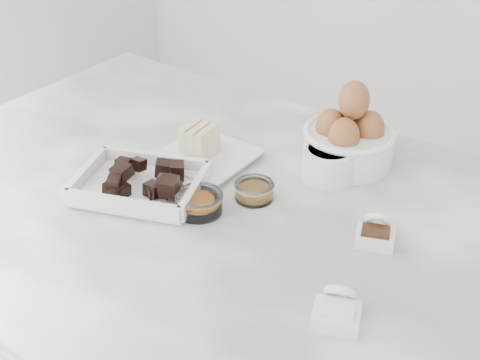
% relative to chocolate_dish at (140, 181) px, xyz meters
% --- Properties ---
extents(marble_slab, '(1.20, 0.80, 0.04)m').
position_rel_chocolate_dish_xyz_m(marble_slab, '(0.13, 0.05, -0.04)').
color(marble_slab, silver).
rests_on(marble_slab, cabinet).
extents(chocolate_dish, '(0.25, 0.22, 0.06)m').
position_rel_chocolate_dish_xyz_m(chocolate_dish, '(0.00, 0.00, 0.00)').
color(chocolate_dish, white).
rests_on(chocolate_dish, marble_slab).
extents(butter_plate, '(0.16, 0.16, 0.06)m').
position_rel_chocolate_dish_xyz_m(butter_plate, '(0.02, 0.15, -0.00)').
color(butter_plate, white).
rests_on(butter_plate, marble_slab).
extents(sugar_ramekin, '(0.09, 0.09, 0.06)m').
position_rel_chocolate_dish_xyz_m(sugar_ramekin, '(0.23, 0.23, 0.01)').
color(sugar_ramekin, white).
rests_on(sugar_ramekin, marble_slab).
extents(egg_bowl, '(0.16, 0.16, 0.16)m').
position_rel_chocolate_dish_xyz_m(egg_bowl, '(0.23, 0.29, 0.03)').
color(egg_bowl, white).
rests_on(egg_bowl, marble_slab).
extents(honey_bowl, '(0.07, 0.07, 0.03)m').
position_rel_chocolate_dish_xyz_m(honey_bowl, '(0.16, 0.10, -0.01)').
color(honey_bowl, white).
rests_on(honey_bowl, marble_slab).
extents(zest_bowl, '(0.08, 0.08, 0.03)m').
position_rel_chocolate_dish_xyz_m(zest_bowl, '(0.12, 0.01, -0.00)').
color(zest_bowl, white).
rests_on(zest_bowl, marble_slab).
extents(vanilla_spoon, '(0.07, 0.08, 0.04)m').
position_rel_chocolate_dish_xyz_m(vanilla_spoon, '(0.38, 0.11, -0.01)').
color(vanilla_spoon, white).
rests_on(vanilla_spoon, marble_slab).
extents(salt_spoon, '(0.08, 0.09, 0.05)m').
position_rel_chocolate_dish_xyz_m(salt_spoon, '(0.41, -0.07, -0.01)').
color(salt_spoon, white).
rests_on(salt_spoon, marble_slab).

